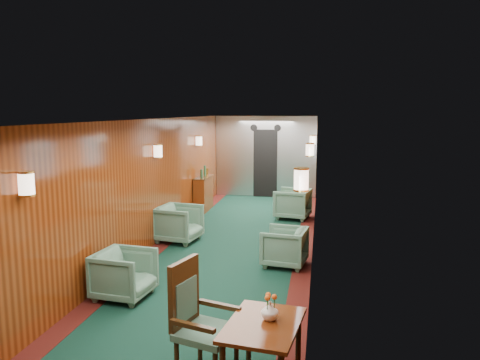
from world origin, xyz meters
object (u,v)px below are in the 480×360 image
at_px(dining_table, 263,334).
at_px(armchair_right_near, 284,247).
at_px(armchair_right_far, 292,204).
at_px(armchair_left_far, 179,224).
at_px(side_chair, 197,317).
at_px(credenza, 203,193).
at_px(armchair_left_near, 124,274).

relative_size(dining_table, armchair_right_near, 1.38).
distance_m(armchair_right_near, armchair_right_far, 3.45).
relative_size(armchair_left_far, armchair_right_far, 1.00).
relative_size(side_chair, armchair_right_far, 1.47).
relative_size(dining_table, credenza, 0.84).
height_order(armchair_left_near, armchair_left_far, armchair_left_far).
bearing_deg(credenza, side_chair, -76.24).
xyz_separation_m(armchair_left_far, armchair_right_far, (2.07, 2.36, -0.00)).
relative_size(armchair_left_near, armchair_right_far, 0.92).
distance_m(credenza, armchair_right_far, 2.38).
bearing_deg(dining_table, credenza, 115.94).
bearing_deg(side_chair, armchair_right_far, 102.71).
bearing_deg(armchair_right_near, credenza, -140.70).
height_order(dining_table, armchair_right_near, dining_table).
bearing_deg(armchair_left_far, credenza, 13.98).
xyz_separation_m(side_chair, armchair_left_near, (-1.49, 1.75, -0.30)).
height_order(credenza, armchair_left_near, credenza).
relative_size(credenza, armchair_right_near, 1.64).
height_order(side_chair, armchair_right_far, side_chair).
xyz_separation_m(armchair_left_near, armchair_right_far, (1.98, 5.17, 0.03)).
xyz_separation_m(credenza, armchair_right_near, (2.39, -4.01, -0.13)).
bearing_deg(credenza, armchair_left_far, -85.26).
distance_m(dining_table, armchair_left_near, 2.84).
bearing_deg(armchair_right_far, side_chair, 6.63).
xyz_separation_m(dining_table, side_chair, (-0.65, 0.11, 0.07)).
xyz_separation_m(dining_table, armchair_left_far, (-2.23, 4.67, -0.20)).
height_order(dining_table, credenza, credenza).
distance_m(dining_table, side_chair, 0.66).
bearing_deg(armchair_left_near, armchair_left_far, 8.82).
height_order(armchair_left_near, armchair_right_far, armchair_right_far).
xyz_separation_m(dining_table, armchair_right_near, (-0.08, 3.57, -0.24)).
relative_size(side_chair, armchair_left_far, 1.47).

